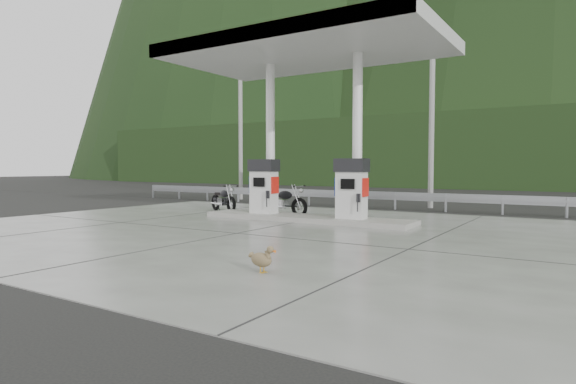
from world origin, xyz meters
The scene contains 17 objects.
ground centered at (0.00, 0.00, 0.00)m, with size 160.00×160.00×0.00m, color black.
forecourt_apron centered at (0.00, 0.00, 0.01)m, with size 18.00×14.00×0.02m, color slate.
pump_island centered at (0.00, 2.50, 0.10)m, with size 7.00×1.40×0.15m, color gray.
gas_pump_left centered at (-1.60, 2.50, 1.07)m, with size 0.95×0.55×1.80m, color silver, non-canonical shape.
gas_pump_right centered at (1.60, 2.50, 1.07)m, with size 0.95×0.55×1.80m, color silver, non-canonical shape.
canopy_column_left centered at (-1.60, 2.90, 2.67)m, with size 0.30×0.30×5.00m, color white.
canopy_column_right centered at (1.60, 2.90, 2.67)m, with size 0.30×0.30×5.00m, color white.
canopy_roof centered at (0.00, 2.50, 5.37)m, with size 8.50×5.00×0.40m, color silver.
guardrail centered at (0.00, 8.00, 0.71)m, with size 26.00×0.16×1.42m, color gray, non-canonical shape.
road centered at (0.00, 11.50, 0.00)m, with size 60.00×7.00×0.01m, color black.
utility_pole_a centered at (-8.00, 9.50, 4.00)m, with size 0.22×0.22×8.00m, color gray.
utility_pole_b centered at (2.00, 9.50, 4.00)m, with size 0.22×0.22×8.00m, color gray.
tree_band centered at (0.00, 30.00, 3.00)m, with size 80.00×6.00×6.00m, color black.
forested_hills centered at (0.00, 60.00, 0.00)m, with size 100.00×40.00×140.00m, color black, non-canonical shape.
motorcycle_left centered at (-4.22, 3.53, 0.46)m, with size 1.86×0.59×0.88m, color black, non-canonical shape.
motorcycle_right centered at (-1.46, 3.45, 0.49)m, with size 1.98×0.63×0.94m, color black, non-canonical shape.
duck centered at (3.16, -4.36, 0.21)m, with size 0.54×0.15×0.39m, color brown, non-canonical shape.
Camera 1 is at (7.64, -10.66, 1.72)m, focal length 30.00 mm.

